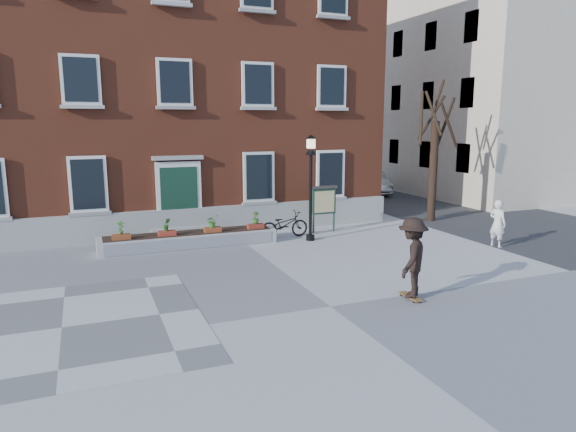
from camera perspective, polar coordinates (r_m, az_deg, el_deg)
name	(u,v)px	position (r m, az deg, el deg)	size (l,w,h in m)	color
ground	(330,306)	(12.64, 4.72, -9.99)	(100.00, 100.00, 0.00)	#A2A2A5
checker_patch	(62,328)	(12.40, -23.85, -11.28)	(6.00, 6.00, 0.01)	slate
bicycle	(284,225)	(19.62, -0.42, -0.96)	(0.67, 1.92, 1.01)	black
parked_car	(370,182)	(31.92, 9.06, 3.78)	(1.52, 4.36, 1.44)	#BCBFC1
bystander	(497,223)	(19.57, 22.25, -0.77)	(0.62, 0.41, 1.69)	silver
brick_building	(155,78)	(24.83, -14.54, 14.58)	(18.40, 10.85, 12.60)	brown
planter_assembly	(190,239)	(18.52, -10.88, -2.48)	(6.20, 1.12, 1.15)	#BBBBB6
bare_tree	(434,158)	(23.52, 15.90, 6.19)	(1.83, 1.83, 6.16)	black
side_street	(436,83)	(38.37, 16.17, 14.06)	(15.20, 36.00, 14.50)	#373739
lamp_post	(311,173)	(18.88, 2.55, 4.82)	(0.40, 0.40, 3.93)	black
notice_board	(324,201)	(20.45, 4.02, 1.65)	(1.10, 0.16, 1.87)	#172E21
skateboarder	(412,258)	(13.15, 13.64, -4.50)	(1.47, 1.42, 2.09)	brown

